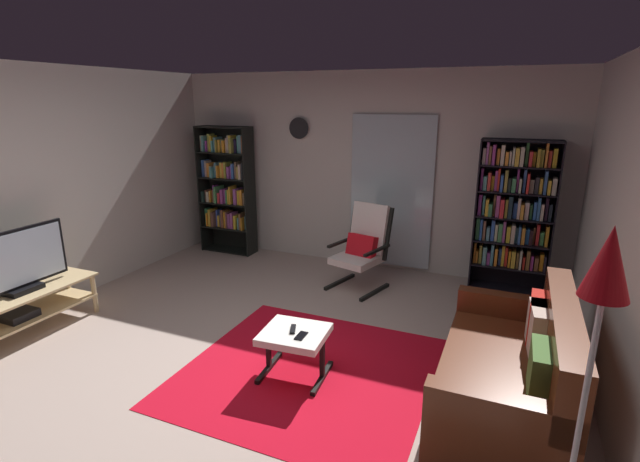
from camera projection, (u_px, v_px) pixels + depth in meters
name	position (u px, v px, depth m)	size (l,w,h in m)	color
ground_plane	(254.00, 364.00, 4.09)	(7.02, 7.02, 0.00)	#AF978B
wall_back	(361.00, 171.00, 6.31)	(5.60, 0.06, 2.60)	beige
wall_left	(20.00, 194.00, 4.76)	(0.06, 6.00, 2.60)	beige
glass_door_panel	(391.00, 192.00, 6.15)	(1.10, 0.01, 2.00)	silver
area_rug	(308.00, 370.00, 3.98)	(2.03, 2.00, 0.01)	red
tv_stand	(25.00, 306.00, 4.53)	(0.50, 1.33, 0.44)	tan
television	(18.00, 263.00, 4.43)	(0.20, 0.97, 0.62)	black
bookshelf_near_tv	(227.00, 187.00, 6.90)	(0.82, 0.30, 1.87)	black
bookshelf_near_sofa	(513.00, 212.00, 5.45)	(0.86, 0.30, 1.80)	black
leather_sofa	(514.00, 372.00, 3.41)	(0.87, 1.70, 0.88)	#5B2914
lounge_armchair	(363.00, 245.00, 5.66)	(0.72, 0.78, 1.02)	black
ottoman	(295.00, 339.00, 3.84)	(0.56, 0.52, 0.41)	white
tv_remote	(293.00, 329.00, 3.83)	(0.04, 0.14, 0.02)	black
cell_phone	(301.00, 336.00, 3.73)	(0.07, 0.14, 0.01)	black
floor_lamp_by_sofa	(598.00, 319.00, 1.75)	(0.22, 0.22, 1.80)	#A5A5AD
wall_clock	(299.00, 128.00, 6.43)	(0.29, 0.03, 0.29)	silver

